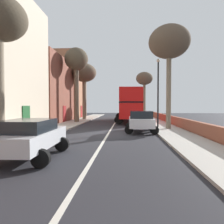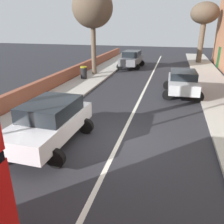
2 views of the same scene
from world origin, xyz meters
name	(u,v)px [view 2 (image 2 of 2)]	position (x,y,z in m)	size (l,w,h in m)	color
ground_plane	(119,141)	(0.00, 0.00, 0.00)	(84.00, 84.00, 0.00)	#28282D
road_centre_line	(119,141)	(0.00, 0.00, 0.00)	(0.16, 54.00, 0.01)	silver
sidewalk_right	(14,127)	(4.90, 0.00, 0.06)	(2.60, 60.00, 0.12)	#B2ADA3
parked_car_grey_right_0	(131,58)	(2.50, -16.29, 0.98)	(2.51, 4.54, 1.74)	slate
parked_car_white_right_1	(50,121)	(2.50, 0.87, 0.96)	(2.55, 4.20, 1.70)	silver
parked_car_silver_left_2	(183,82)	(-2.50, -7.24, 0.90)	(2.51, 3.99, 1.56)	#B7BABF
street_tree_left_0	(205,15)	(-4.69, -21.28, 5.30)	(3.08, 3.08, 6.56)	brown
street_tree_right_3	(93,9)	(5.10, -11.77, 5.58)	(3.40, 3.40, 7.16)	brown
litter_bin_right	(84,72)	(5.30, -9.68, 0.62)	(0.55, 0.55, 1.00)	black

